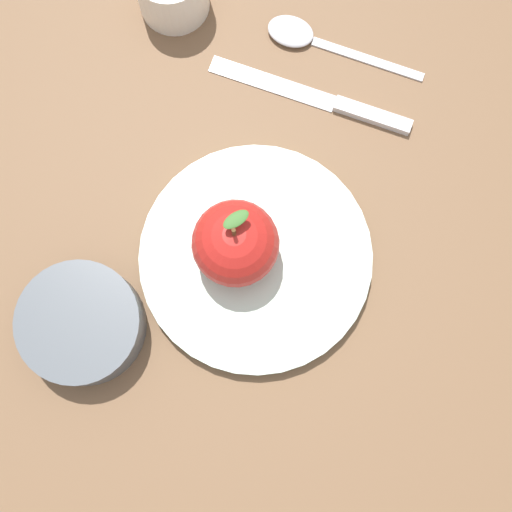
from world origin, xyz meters
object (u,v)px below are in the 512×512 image
dinner_plate (256,258)px  spoon (307,37)px  knife (329,102)px  side_bowl (81,323)px  apple (236,244)px

dinner_plate → spoon: size_ratio=1.31×
knife → spoon: bearing=27.0°
side_bowl → spoon: bearing=-25.7°
dinner_plate → knife: dinner_plate is taller
side_bowl → knife: size_ratio=0.53×
dinner_plate → side_bowl: (-0.09, 0.15, 0.02)m
knife → spoon: spoon is taller
dinner_plate → spoon: dinner_plate is taller
apple → knife: size_ratio=0.44×
spoon → knife: bearing=-153.0°
knife → spoon: size_ratio=1.26×
apple → side_bowl: bearing=125.8°
dinner_plate → apple: size_ratio=2.35×
apple → spoon: 0.24m
apple → side_bowl: (-0.09, 0.13, -0.03)m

